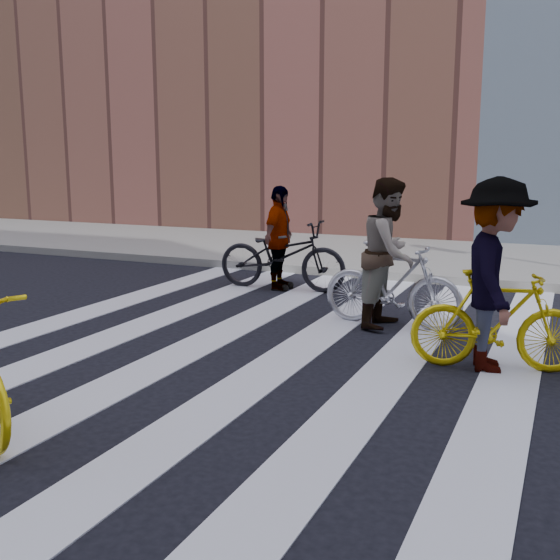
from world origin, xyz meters
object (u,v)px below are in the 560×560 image
Objects in this scene: rider_right at (495,275)px; rider_mid at (389,253)px; bike_silver_mid at (392,285)px; bike_yellow_right at (497,321)px; rider_rear at (279,238)px; bike_dark_rear at (282,255)px.

rider_mid is at bearing 35.61° from rider_right.
bike_silver_mid is at bearing 34.55° from rider_right.
bike_yellow_right is 1.01× the size of rider_rear.
rider_mid is at bearing -129.11° from bike_dark_rear.
bike_yellow_right is 0.90× the size of rider_mid.
rider_right is at bearing 78.13° from bike_yellow_right.
rider_mid is (2.16, -1.60, 0.37)m from bike_dark_rear.
rider_mid is (-1.43, 1.27, 0.42)m from bike_yellow_right.
rider_right reaches higher than bike_yellow_right.
rider_right is 4.59m from rider_rear.
bike_dark_rear is 1.28× the size of rider_rear.
bike_dark_rear is at bearing 57.64° from rider_mid.
rider_right reaches higher than rider_rear.
rider_right reaches higher than bike_silver_mid.
rider_rear reaches higher than bike_yellow_right.
bike_dark_rear reaches higher than bike_silver_mid.
rider_right is at bearing -131.58° from bike_dark_rear.
rider_right reaches higher than bike_dark_rear.
bike_yellow_right is 4.59m from bike_dark_rear.
rider_right is (1.38, -1.27, 0.03)m from rider_mid.
bike_silver_mid is 1.06× the size of bike_yellow_right.
bike_silver_mid is at bearing -85.84° from rider_mid.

